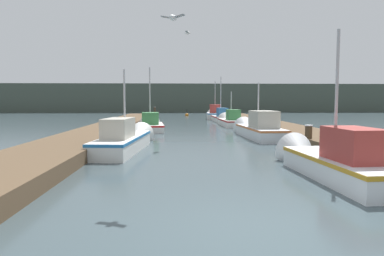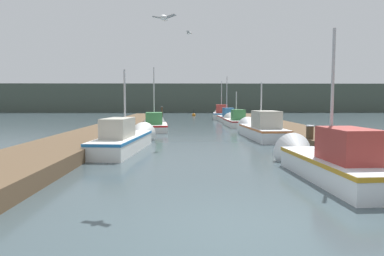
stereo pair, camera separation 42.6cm
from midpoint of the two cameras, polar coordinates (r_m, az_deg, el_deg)
ground_plane at (r=5.72m, az=9.80°, el=-16.42°), size 200.00×200.00×0.00m
dock_left at (r=21.79m, az=-12.75°, el=-0.25°), size 2.73×40.00×0.46m
dock_right at (r=22.29m, az=16.17°, el=-0.21°), size 2.73×40.00×0.46m
distant_shore_ridge at (r=64.72m, az=0.05°, el=4.97°), size 120.00×16.00×4.80m
fishing_boat_0 at (r=9.91m, az=22.81°, el=-5.02°), size 1.67×5.23×4.23m
fishing_boat_1 at (r=14.68m, az=-9.88°, el=-1.72°), size 1.88×6.60×3.62m
fishing_boat_2 at (r=19.17m, az=11.94°, el=-0.12°), size 1.76×6.05×3.38m
fishing_boat_3 at (r=23.43m, az=-5.79°, el=0.53°), size 2.03×4.61×4.79m
fishing_boat_4 at (r=27.78m, az=7.72°, el=1.17°), size 1.69×5.27×3.20m
fishing_boat_5 at (r=33.50m, az=6.12°, el=1.81°), size 1.49×5.68×4.69m
fishing_boat_6 at (r=37.59m, az=5.23°, el=2.28°), size 1.96×4.58×4.58m
mooring_piling_0 at (r=44.14m, az=-4.77°, el=2.77°), size 0.28×0.28×1.21m
mooring_piling_1 at (r=15.06m, az=19.79°, el=-1.47°), size 0.33×0.33×1.02m
channel_buoy at (r=44.47m, az=0.58°, el=2.19°), size 0.45×0.45×0.95m
seagull_lead at (r=7.93m, az=-3.05°, el=17.88°), size 0.55×0.32×0.12m
seagull_1 at (r=16.50m, az=0.27°, el=15.56°), size 0.31×0.56×0.12m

